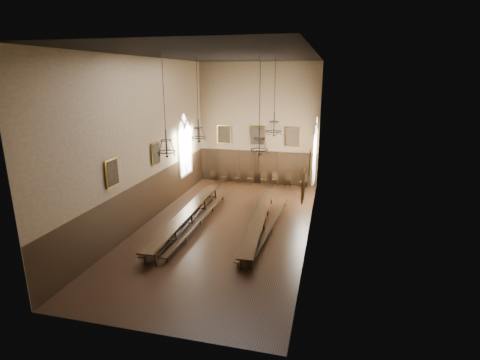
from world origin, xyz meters
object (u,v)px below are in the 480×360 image
at_px(chandelier_front_left, 166,145).
at_px(table_right, 259,223).
at_px(chair_3, 250,181).
at_px(chair_4, 264,182).
at_px(bench_right_inner, 251,225).
at_px(table_left, 188,218).
at_px(chair_2, 237,180).
at_px(bench_left_outer, 180,218).
at_px(chair_5, 275,182).
at_px(chair_1, 224,179).
at_px(chandelier_front_right, 259,143).
at_px(bench_left_inner, 201,221).
at_px(chair_6, 288,183).
at_px(chair_0, 213,178).
at_px(bench_right_outer, 271,227).
at_px(chair_7, 303,184).
at_px(chandelier_back_left, 199,132).
at_px(chandelier_back_right, 274,127).

bearing_deg(chandelier_front_left, table_right, 34.14).
height_order(chair_3, chair_4, chair_4).
bearing_deg(bench_right_inner, chair_3, 102.72).
xyz_separation_m(table_left, chair_3, (1.66, 8.70, -0.13)).
bearing_deg(chair_2, bench_left_outer, -78.49).
bearing_deg(chair_5, chair_4, 176.59).
bearing_deg(table_left, chair_5, 68.04).
xyz_separation_m(bench_left_outer, chair_2, (1.17, 8.46, -0.02)).
bearing_deg(chair_1, chandelier_front_right, -60.15).
distance_m(bench_left_inner, chair_6, 9.46).
relative_size(bench_left_outer, chandelier_front_left, 2.29).
xyz_separation_m(chair_0, chandelier_front_left, (1.42, -11.13, 4.67)).
xyz_separation_m(chair_1, chair_2, (1.07, -0.03, -0.00)).
bearing_deg(bench_right_outer, chair_0, 125.26).
xyz_separation_m(bench_right_outer, chair_5, (-1.11, 8.52, 0.04)).
relative_size(table_right, chandelier_front_right, 2.28).
bearing_deg(chair_4, chandelier_front_right, -94.05).
bearing_deg(chair_6, chair_7, -10.92).
xyz_separation_m(bench_left_inner, chandelier_front_right, (3.67, -2.20, 4.90)).
bearing_deg(bench_right_outer, chandelier_back_left, 157.16).
xyz_separation_m(table_right, chair_0, (-5.33, 8.48, -0.11)).
bearing_deg(table_right, bench_left_outer, -179.56).
relative_size(bench_left_outer, chair_2, 11.16).
height_order(table_right, chandelier_front_left, chandelier_front_left).
relative_size(chair_7, chandelier_back_right, 0.25).
bearing_deg(chair_3, bench_left_inner, -83.44).
relative_size(chair_0, chair_1, 0.93).
xyz_separation_m(bench_right_outer, chair_6, (-0.09, 8.51, 0.05)).
xyz_separation_m(bench_right_inner, chair_4, (-0.88, 8.47, 0.03)).
bearing_deg(chandelier_front_right, chair_7, 83.14).
bearing_deg(chair_1, bench_left_inner, -76.65).
xyz_separation_m(table_right, chandelier_front_right, (0.39, -2.33, 4.79)).
bearing_deg(chair_5, bench_left_inner, -118.57).
relative_size(bench_left_outer, chair_1, 11.00).
relative_size(table_left, chair_6, 10.27).
bearing_deg(chandelier_front_left, bench_left_outer, 103.21).
xyz_separation_m(table_left, chair_1, (-0.43, 8.69, -0.13)).
height_order(chair_1, chair_3, chair_3).
relative_size(chair_7, chandelier_front_right, 0.24).
xyz_separation_m(table_left, chair_5, (3.53, 8.77, -0.11)).
distance_m(bench_right_outer, chair_6, 8.51).
relative_size(chair_4, chandelier_front_left, 0.21).
height_order(bench_right_inner, chair_0, chair_0).
height_order(chair_4, chandelier_back_left, chandelier_back_left).
bearing_deg(chair_7, bench_right_inner, -86.23).
relative_size(chair_6, chair_7, 1.00).
height_order(chair_5, chandelier_back_left, chandelier_back_left).
bearing_deg(chair_1, bench_right_inner, -58.96).
xyz_separation_m(table_right, bench_left_outer, (-4.52, -0.04, -0.08)).
distance_m(chair_1, chair_2, 1.07).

